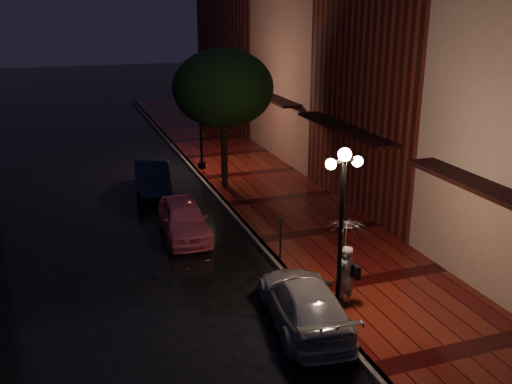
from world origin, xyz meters
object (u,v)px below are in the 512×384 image
object	(u,v)px
silver_car	(304,303)
woman_with_umbrella	(346,250)
streetlamp_far	(200,118)
parking_meter	(281,234)
streetlamp_near	(341,222)
pink_car	(184,219)
navy_car	(152,177)
street_tree	(223,91)

from	to	relation	value
silver_car	woman_with_umbrella	xyz separation A→B (m)	(1.22, 0.24, 1.12)
streetlamp_far	parking_meter	distance (m)	10.71
streetlamp_near	silver_car	xyz separation A→B (m)	(-0.95, -0.06, -1.99)
streetlamp_near	pink_car	xyz separation A→B (m)	(-2.53, 6.50, -1.97)
navy_car	woman_with_umbrella	xyz separation A→B (m)	(3.01, -11.45, 1.07)
parking_meter	silver_car	bearing A→B (deg)	-79.42
streetlamp_far	woman_with_umbrella	xyz separation A→B (m)	(0.27, -13.82, -0.87)
woman_with_umbrella	parking_meter	bearing A→B (deg)	-99.49
pink_car	silver_car	xyz separation A→B (m)	(1.58, -6.56, -0.03)
streetlamp_near	pink_car	world-z (taller)	streetlamp_near
pink_car	streetlamp_near	bearing A→B (deg)	-65.71
woman_with_umbrella	parking_meter	size ratio (longest dim) A/B	1.75
woman_with_umbrella	parking_meter	world-z (taller)	woman_with_umbrella
street_tree	parking_meter	xyz separation A→B (m)	(-0.46, -7.57, -3.27)
street_tree	parking_meter	distance (m)	8.26
streetlamp_far	silver_car	size ratio (longest dim) A/B	1.03
street_tree	silver_car	distance (m)	11.70
streetlamp_near	navy_car	world-z (taller)	streetlamp_near
pink_car	navy_car	distance (m)	5.14
navy_car	parking_meter	xyz separation A→B (m)	(2.54, -8.22, 0.31)
pink_car	parking_meter	distance (m)	3.88
pink_car	streetlamp_far	bearing A→B (deg)	74.34
streetlamp_far	street_tree	size ratio (longest dim) A/B	0.74
woman_with_umbrella	street_tree	bearing A→B (deg)	-107.73
silver_car	parking_meter	distance (m)	3.58
navy_car	parking_meter	size ratio (longest dim) A/B	2.95
streetlamp_far	street_tree	bearing A→B (deg)	-85.09
streetlamp_near	parking_meter	distance (m)	3.79
pink_car	woman_with_umbrella	bearing A→B (deg)	-63.05
silver_car	woman_with_umbrella	distance (m)	1.68
streetlamp_far	navy_car	xyz separation A→B (m)	(-2.74, -2.36, -1.94)
silver_car	parking_meter	xyz separation A→B (m)	(0.75, 3.48, 0.37)
street_tree	navy_car	xyz separation A→B (m)	(-3.00, 0.64, -3.58)
pink_car	parking_meter	bearing A→B (deg)	-49.88
streetlamp_far	navy_car	size ratio (longest dim) A/B	1.07
streetlamp_far	parking_meter	bearing A→B (deg)	-91.08
street_tree	pink_car	world-z (taller)	street_tree
woman_with_umbrella	parking_meter	xyz separation A→B (m)	(-0.47, 3.24, -0.75)
navy_car	parking_meter	distance (m)	8.60
streetlamp_far	pink_car	distance (m)	8.15
silver_car	street_tree	bearing A→B (deg)	-88.59
woman_with_umbrella	pink_car	bearing A→B (deg)	-83.87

